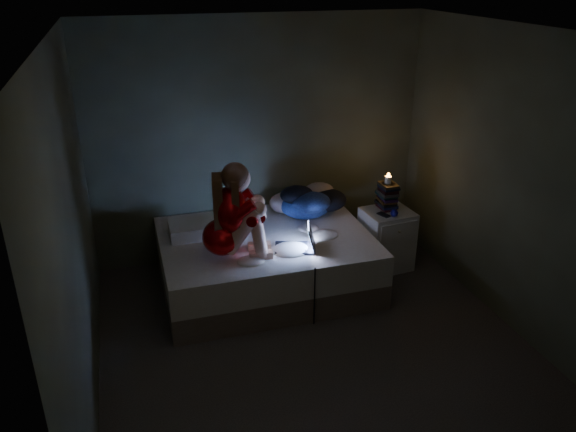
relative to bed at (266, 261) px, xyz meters
name	(u,v)px	position (x,y,z in m)	size (l,w,h in m)	color
floor	(315,347)	(0.15, -1.10, -0.29)	(3.60, 3.80, 0.02)	#282422
ceiling	(323,32)	(0.15, -1.10, 2.33)	(3.60, 3.80, 0.02)	silver
wall_back	(259,141)	(0.15, 0.81, 1.02)	(3.60, 0.02, 2.60)	#333728
wall_front	(453,360)	(0.15, -3.01, 1.02)	(3.60, 0.02, 2.60)	#333728
wall_left	(72,238)	(-1.66, -1.10, 1.02)	(0.02, 3.80, 2.60)	#333728
wall_right	(517,184)	(1.96, -1.10, 1.02)	(0.02, 3.80, 2.60)	#333728
bed	(266,261)	(0.00, 0.00, 0.00)	(2.06, 1.54, 0.57)	beige
pillow	(193,230)	(-0.69, 0.21, 0.35)	(0.46, 0.32, 0.13)	silver
woman	(221,211)	(-0.48, -0.29, 0.73)	(0.56, 0.37, 0.90)	#920600
laptop	(294,236)	(0.19, -0.35, 0.42)	(0.38, 0.26, 0.26)	black
clothes_pile	(306,199)	(0.55, 0.38, 0.46)	(0.59, 0.47, 0.35)	#16174C
nightstand	(386,239)	(1.34, 0.02, 0.04)	(0.49, 0.44, 0.66)	silver
book_stack	(387,195)	(1.35, 0.10, 0.53)	(0.19, 0.25, 0.31)	black
candle	(388,178)	(1.35, 0.10, 0.72)	(0.07, 0.07, 0.08)	beige
phone	(383,215)	(1.25, -0.05, 0.38)	(0.07, 0.14, 0.01)	black
blue_orb	(393,213)	(1.33, -0.12, 0.41)	(0.08, 0.08, 0.08)	navy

